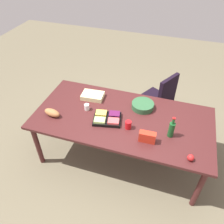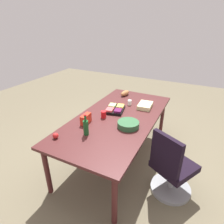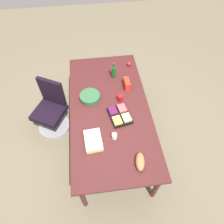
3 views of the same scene
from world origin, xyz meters
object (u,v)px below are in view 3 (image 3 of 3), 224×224
at_px(conference_table, 110,110).
at_px(apple_red, 129,64).
at_px(wine_bottle, 114,72).
at_px(office_chair, 52,112).
at_px(chip_bag_red, 127,84).
at_px(paper_cup, 114,136).
at_px(fruit_platter, 120,115).
at_px(bread_loaf, 140,162).
at_px(red_solo_cup, 120,98).
at_px(salad_bowl, 90,97).
at_px(sheet_cake, 93,141).

distance_m(conference_table, apple_red, 1.02).
bearing_deg(conference_table, wine_bottle, -13.02).
relative_size(office_chair, chip_bag_red, 4.90).
height_order(office_chair, paper_cup, office_chair).
height_order(office_chair, wine_bottle, wine_bottle).
bearing_deg(fruit_platter, paper_cup, 159.56).
bearing_deg(bread_loaf, red_solo_cup, 4.57).
height_order(chip_bag_red, wine_bottle, wine_bottle).
height_order(conference_table, fruit_platter, fruit_platter).
bearing_deg(paper_cup, salad_bowl, 20.32).
xyz_separation_m(office_chair, salad_bowl, (-0.15, -0.69, 0.46)).
relative_size(apple_red, fruit_platter, 0.19).
height_order(salad_bowl, red_solo_cup, red_solo_cup).
distance_m(fruit_platter, wine_bottle, 0.84).
bearing_deg(apple_red, salad_bowl, 133.43).
relative_size(apple_red, chip_bag_red, 0.38).
bearing_deg(apple_red, office_chair, 111.00).
bearing_deg(office_chair, wine_bottle, -75.51).
xyz_separation_m(chip_bag_red, wine_bottle, (0.26, 0.18, 0.04)).
relative_size(office_chair, wine_bottle, 3.29).
bearing_deg(red_solo_cup, apple_red, -19.39).
distance_m(salad_bowl, sheet_cake, 0.76).
distance_m(red_solo_cup, paper_cup, 0.67).
distance_m(conference_table, bread_loaf, 0.96).
distance_m(red_solo_cup, wine_bottle, 0.53).
relative_size(salad_bowl, apple_red, 4.09).
xyz_separation_m(office_chair, bread_loaf, (-1.28, -1.23, 0.47)).
distance_m(bread_loaf, wine_bottle, 1.58).
height_order(office_chair, salad_bowl, office_chair).
relative_size(apple_red, paper_cup, 0.84).
distance_m(paper_cup, fruit_platter, 0.37).
distance_m(apple_red, bread_loaf, 1.84).
bearing_deg(wine_bottle, salad_bowl, 135.52).
xyz_separation_m(paper_cup, sheet_cake, (-0.02, 0.28, -0.01)).
relative_size(conference_table, sheet_cake, 7.51).
bearing_deg(paper_cup, red_solo_cup, -15.89).
xyz_separation_m(apple_red, wine_bottle, (-0.26, 0.30, 0.08)).
relative_size(conference_table, apple_red, 31.61).
xyz_separation_m(apple_red, paper_cup, (-1.43, 0.46, 0.01)).
relative_size(office_chair, apple_red, 12.90).
height_order(fruit_platter, bread_loaf, bread_loaf).
xyz_separation_m(red_solo_cup, bread_loaf, (-1.04, -0.08, -0.01)).
relative_size(chip_bag_red, bread_loaf, 0.83).
xyz_separation_m(salad_bowl, fruit_platter, (-0.39, -0.40, -0.01)).
height_order(red_solo_cup, bread_loaf, red_solo_cup).
xyz_separation_m(conference_table, fruit_platter, (-0.18, -0.12, 0.10)).
distance_m(red_solo_cup, sheet_cake, 0.81).
bearing_deg(office_chair, salad_bowl, -101.98).
bearing_deg(office_chair, sheet_cake, -142.96).
bearing_deg(paper_cup, bread_loaf, -146.22).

